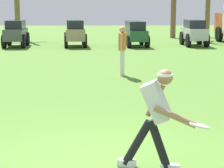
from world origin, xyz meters
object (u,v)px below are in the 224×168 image
at_px(parked_car_slot_e, 194,32).
at_px(frisbee_thrower, 156,114).
at_px(teammate_deep, 122,46).
at_px(frisbee_in_flight, 200,126).
at_px(parked_car_slot_b, 16,33).
at_px(parked_car_slot_d, 135,33).
at_px(parked_car_slot_c, 75,33).

bearing_deg(parked_car_slot_e, frisbee_thrower, -102.95).
xyz_separation_m(teammate_deep, parked_car_slot_e, (4.26, 9.88, -0.20)).
xyz_separation_m(frisbee_in_flight, parked_car_slot_b, (-5.96, 17.87, 0.01)).
bearing_deg(parked_car_slot_b, parked_car_slot_e, 2.37).
relative_size(frisbee_thrower, parked_car_slot_e, 0.59).
bearing_deg(parked_car_slot_d, frisbee_in_flight, -91.24).
xyz_separation_m(parked_car_slot_c, parked_car_slot_e, (6.43, 0.28, 0.00)).
relative_size(parked_car_slot_c, parked_car_slot_e, 1.02).
xyz_separation_m(teammate_deep, parked_car_slot_d, (1.06, 9.66, -0.22)).
bearing_deg(parked_car_slot_c, frisbee_in_flight, -81.04).
xyz_separation_m(parked_car_slot_b, parked_car_slot_d, (6.35, 0.17, -0.02)).
height_order(parked_car_slot_b, parked_car_slot_e, same).
bearing_deg(parked_car_slot_e, teammate_deep, -113.34).
distance_m(parked_car_slot_b, parked_car_slot_e, 9.56).
distance_m(frisbee_thrower, parked_car_slot_c, 17.77).
relative_size(frisbee_in_flight, parked_car_slot_d, 0.14).
bearing_deg(parked_car_slot_d, parked_car_slot_c, -179.05).
bearing_deg(parked_car_slot_d, parked_car_slot_b, -178.43).
bearing_deg(parked_car_slot_c, parked_car_slot_b, -177.80).
xyz_separation_m(frisbee_in_flight, parked_car_slot_d, (0.39, 18.04, -0.01)).
relative_size(parked_car_slot_c, parked_car_slot_d, 0.98).
bearing_deg(parked_car_slot_b, parked_car_slot_d, 1.57).
height_order(frisbee_thrower, parked_car_slot_c, frisbee_thrower).
height_order(frisbee_in_flight, parked_car_slot_c, parked_car_slot_c).
relative_size(teammate_deep, parked_car_slot_e, 0.65).
xyz_separation_m(frisbee_thrower, frisbee_in_flight, (0.52, -0.36, -0.06)).
height_order(parked_car_slot_b, parked_car_slot_d, parked_car_slot_b).
bearing_deg(teammate_deep, frisbee_thrower, -88.93).
distance_m(frisbee_in_flight, parked_car_slot_c, 18.21).
bearing_deg(parked_car_slot_d, frisbee_thrower, -92.96).
bearing_deg(frisbee_in_flight, parked_car_slot_e, 78.88).
height_order(frisbee_in_flight, parked_car_slot_b, parked_car_slot_b).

